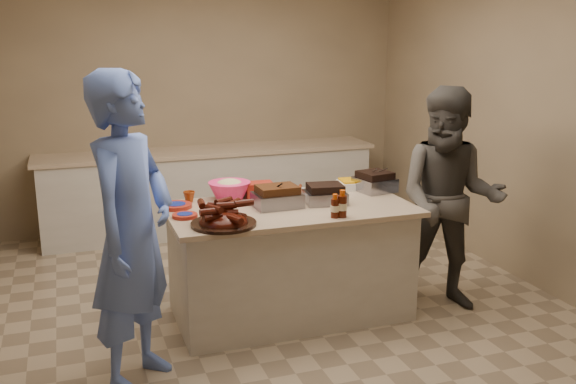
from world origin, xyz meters
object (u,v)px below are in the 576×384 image
object	(u,v)px
roasting_pan	(374,191)
bbq_bottle_b	(335,218)
coleslaw_bowl	(230,199)
guest_gray	(443,304)
plastic_cup	(189,202)
bbq_bottle_a	(342,217)
island	(290,313)
rib_platter	(224,225)
mustard_bottle	(267,200)
guest_blue	(141,379)

from	to	relation	value
roasting_pan	bbq_bottle_b	xyz separation A→B (m)	(-0.61, -0.60, 0.00)
coleslaw_bowl	guest_gray	world-z (taller)	coleslaw_bowl
plastic_cup	bbq_bottle_b	bearing A→B (deg)	-40.85
coleslaw_bowl	bbq_bottle_a	xyz separation A→B (m)	(0.61, -0.76, 0.00)
coleslaw_bowl	guest_gray	bearing A→B (deg)	-21.68
plastic_cup	guest_gray	xyz separation A→B (m)	(1.89, -0.63, -0.86)
bbq_bottle_b	island	bearing A→B (deg)	117.59
bbq_bottle_a	rib_platter	bearing A→B (deg)	174.35
mustard_bottle	island	bearing A→B (deg)	-65.65
guest_blue	bbq_bottle_b	bearing A→B (deg)	-45.14
bbq_bottle_b	mustard_bottle	world-z (taller)	bbq_bottle_b
bbq_bottle_a	guest_blue	world-z (taller)	bbq_bottle_a
guest_gray	mustard_bottle	bearing A→B (deg)	-164.78
island	plastic_cup	world-z (taller)	plastic_cup
island	guest_blue	distance (m)	1.35
rib_platter	plastic_cup	size ratio (longest dim) A/B	4.94
island	mustard_bottle	xyz separation A→B (m)	(-0.11, 0.24, 0.86)
plastic_cup	guest_blue	size ratio (longest dim) A/B	0.05
island	roasting_pan	size ratio (longest dim) A/B	6.55
island	guest_blue	xyz separation A→B (m)	(-1.21, -0.60, 0.00)
rib_platter	island	bearing A→B (deg)	27.23
mustard_bottle	rib_platter	bearing A→B (deg)	-131.26
rib_platter	guest_gray	xyz separation A→B (m)	(1.79, 0.05, -0.86)
rib_platter	roasting_pan	world-z (taller)	rib_platter
rib_platter	bbq_bottle_a	distance (m)	0.83
coleslaw_bowl	plastic_cup	size ratio (longest dim) A/B	3.67
island	plastic_cup	distance (m)	1.16
bbq_bottle_b	guest_gray	world-z (taller)	bbq_bottle_b
island	guest_gray	size ratio (longest dim) A/B	1.05
plastic_cup	guest_gray	distance (m)	2.17
bbq_bottle_a	guest_gray	xyz separation A→B (m)	(0.96, 0.14, -0.86)
bbq_bottle_a	guest_gray	bearing A→B (deg)	8.05
island	roasting_pan	bearing A→B (deg)	15.94
plastic_cup	rib_platter	bearing A→B (deg)	-81.59
bbq_bottle_a	bbq_bottle_b	world-z (taller)	bbq_bottle_a
guest_gray	rib_platter	bearing A→B (deg)	-142.89
roasting_pan	guest_blue	xyz separation A→B (m)	(-2.02, -0.83, -0.86)
coleslaw_bowl	bbq_bottle_a	size ratio (longest dim) A/B	1.69
bbq_bottle_a	plastic_cup	bearing A→B (deg)	140.63
roasting_pan	bbq_bottle_b	world-z (taller)	bbq_bottle_b
roasting_pan	bbq_bottle_a	size ratio (longest dim) A/B	1.43
roasting_pan	coleslaw_bowl	xyz separation A→B (m)	(-1.17, 0.15, 0.00)
rib_platter	bbq_bottle_a	world-z (taller)	bbq_bottle_a
guest_gray	plastic_cup	bearing A→B (deg)	-162.98
island	bbq_bottle_a	distance (m)	0.97
coleslaw_bowl	plastic_cup	bearing A→B (deg)	179.70
bbq_bottle_a	guest_blue	xyz separation A→B (m)	(-1.46, -0.22, -0.86)
rib_platter	guest_gray	bearing A→B (deg)	1.72
guest_gray	roasting_pan	bearing A→B (deg)	165.66
bbq_bottle_b	mustard_bottle	xyz separation A→B (m)	(-0.30, 0.61, 0.00)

